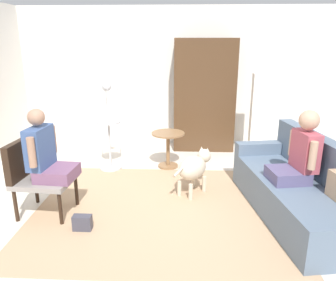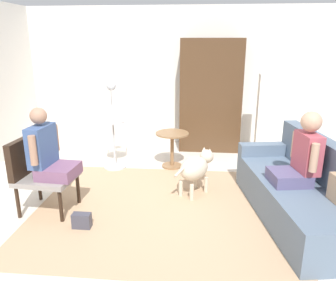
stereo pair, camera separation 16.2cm
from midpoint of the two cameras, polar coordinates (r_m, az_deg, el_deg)
name	(u,v)px [view 2 (the right image)]	position (r m, az deg, el deg)	size (l,w,h in m)	color
ground_plane	(172,205)	(4.25, 1.84, -11.14)	(7.28, 7.28, 0.00)	beige
back_wall	(184,77)	(6.57, 3.50, 10.93)	(6.67, 0.12, 2.62)	silver
area_rug	(160,209)	(4.17, -0.26, -11.72)	(3.04, 2.59, 0.01)	tan
couch	(300,192)	(4.19, 22.98, -8.19)	(1.14, 2.19, 0.92)	slate
armchair	(37,170)	(4.22, -20.74, -4.75)	(0.68, 0.61, 0.90)	black
person_on_couch	(302,156)	(3.99, 23.19, -2.44)	(0.53, 0.53, 0.83)	#565077
person_on_armchair	(48,151)	(4.06, -19.04, -1.80)	(0.51, 0.57, 0.83)	#764E6D
round_end_table	(172,145)	(5.33, 1.58, -0.75)	(0.53, 0.53, 0.58)	olive
dog	(196,168)	(4.43, 5.86, -4.69)	(0.52, 0.66, 0.59)	beige
bird_cage_stand	(113,128)	(5.28, -8.59, 2.06)	(0.37, 0.37, 1.41)	silver
column_lamp	(262,117)	(5.97, 16.69, 3.90)	(0.20, 0.20, 1.46)	#4C4742
armoire_cabinet	(210,95)	(6.21, 8.08, 7.72)	(1.11, 0.56, 2.04)	#4C331E
handbag	(82,221)	(3.86, -13.51, -13.36)	(0.20, 0.10, 0.17)	#3F3F4C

